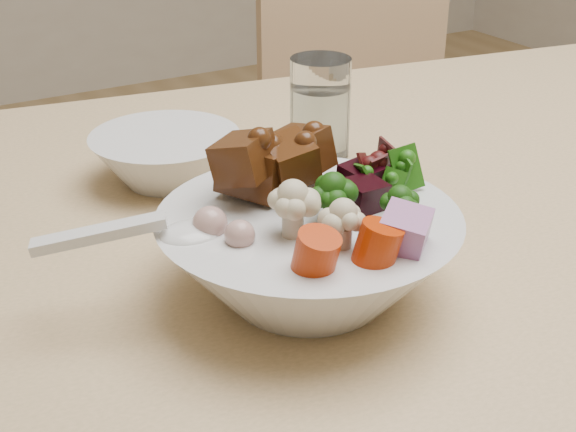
% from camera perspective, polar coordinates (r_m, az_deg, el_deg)
% --- Properties ---
extents(dining_table, '(1.87, 1.24, 0.82)m').
position_cam_1_polar(dining_table, '(0.94, 16.65, -2.97)').
color(dining_table, '#D9B280').
rests_on(dining_table, ground).
extents(chair_far, '(0.47, 0.47, 0.88)m').
position_cam_1_polar(chair_far, '(1.65, 6.06, 2.19)').
color(chair_far, tan).
rests_on(chair_far, ground).
extents(food_bowl, '(0.25, 0.25, 0.13)m').
position_cam_1_polar(food_bowl, '(0.66, 1.52, -2.26)').
color(food_bowl, silver).
rests_on(food_bowl, dining_table).
extents(soup_spoon, '(0.15, 0.08, 0.03)m').
position_cam_1_polar(soup_spoon, '(0.62, -8.54, -1.33)').
color(soup_spoon, silver).
rests_on(soup_spoon, food_bowl).
extents(water_glass, '(0.07, 0.07, 0.12)m').
position_cam_1_polar(water_glass, '(0.93, 2.28, 7.32)').
color(water_glass, white).
rests_on(water_glass, dining_table).
extents(side_bowl, '(0.16, 0.16, 0.05)m').
position_cam_1_polar(side_bowl, '(0.89, -8.67, 4.09)').
color(side_bowl, silver).
rests_on(side_bowl, dining_table).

